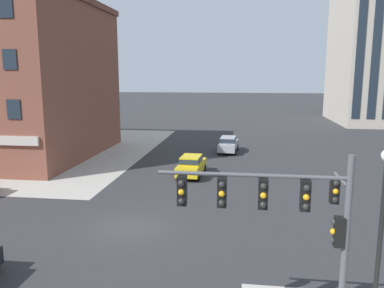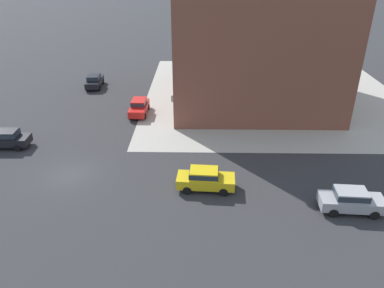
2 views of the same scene
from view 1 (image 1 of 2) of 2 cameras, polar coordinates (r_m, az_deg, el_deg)
ground_plane at (r=21.57m, az=-9.05°, el=-12.02°), size 320.00×320.00×0.00m
sidewalk_far_corner at (r=47.60m, az=-25.44°, el=-0.61°), size 32.00×32.00×0.02m
traffic_signal_main at (r=12.05m, az=15.07°, el=-10.56°), size 5.68×2.09×5.90m
street_lamp_corner_near at (r=12.82m, az=26.17°, el=-10.88°), size 0.36×0.36×6.03m
car_main_northbound_far at (r=31.28m, az=-0.09°, el=-3.10°), size 2.10×4.50×1.68m
car_main_southbound_near at (r=40.97m, az=5.38°, el=0.04°), size 2.11×4.51×1.68m
storefront_block_near_corner at (r=43.48m, az=-26.53°, el=8.59°), size 19.04×18.40×15.36m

